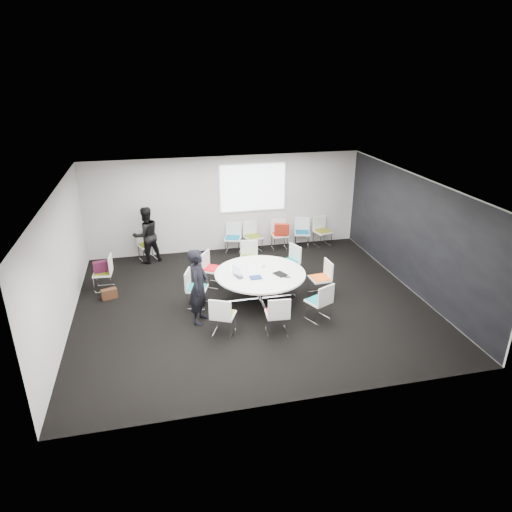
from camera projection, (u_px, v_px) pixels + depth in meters
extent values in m
cube|color=black|center=(251.00, 303.00, 10.72)|extent=(8.00, 7.00, 0.04)
cube|color=white|center=(251.00, 185.00, 9.62)|extent=(8.00, 7.00, 0.04)
cube|color=#B1ACA7|center=(226.00, 204.00, 13.34)|extent=(8.00, 0.04, 2.80)
cube|color=#B1ACA7|center=(300.00, 329.00, 7.01)|extent=(8.00, 0.04, 2.80)
cube|color=#B1ACA7|center=(60.00, 263.00, 9.35)|extent=(0.04, 7.00, 2.80)
cube|color=#B1ACA7|center=(414.00, 233.00, 10.99)|extent=(0.04, 7.00, 2.80)
cube|color=black|center=(413.00, 234.00, 10.99)|extent=(0.01, 6.94, 2.74)
cube|color=silver|center=(260.00, 299.00, 10.77)|extent=(0.90, 0.90, 0.08)
cylinder|color=silver|center=(260.00, 287.00, 10.65)|extent=(0.10, 0.10, 0.65)
cylinder|color=white|center=(260.00, 273.00, 10.51)|extent=(2.10, 2.10, 0.04)
cube|color=white|center=(253.00, 188.00, 13.27)|extent=(1.90, 0.03, 1.35)
cube|color=silver|center=(319.00, 287.00, 10.96)|extent=(0.44, 0.44, 0.42)
cube|color=white|center=(320.00, 279.00, 10.88)|extent=(0.47, 0.49, 0.04)
cube|color=#E15513|center=(320.00, 278.00, 10.86)|extent=(0.40, 0.42, 0.03)
cube|color=white|center=(328.00, 269.00, 10.84)|extent=(0.06, 0.46, 0.42)
cube|color=silver|center=(288.00, 271.00, 11.87)|extent=(0.55, 0.55, 0.42)
cube|color=white|center=(289.00, 262.00, 11.78)|extent=(0.58, 0.59, 0.04)
cube|color=#077A6F|center=(289.00, 261.00, 11.76)|extent=(0.50, 0.51, 0.03)
cube|color=white|center=(295.00, 252.00, 11.80)|extent=(0.21, 0.44, 0.42)
cube|color=silver|center=(249.00, 267.00, 12.09)|extent=(0.51, 0.51, 0.42)
cube|color=white|center=(249.00, 259.00, 12.00)|extent=(0.55, 0.54, 0.04)
cube|color=#5E6E15|center=(249.00, 258.00, 11.99)|extent=(0.48, 0.46, 0.03)
cube|color=white|center=(249.00, 248.00, 12.10)|extent=(0.46, 0.15, 0.42)
cube|color=silver|center=(214.00, 278.00, 11.47)|extent=(0.58, 0.58, 0.42)
cube|color=white|center=(213.00, 269.00, 11.38)|extent=(0.62, 0.62, 0.04)
cube|color=red|center=(213.00, 268.00, 11.37)|extent=(0.53, 0.54, 0.03)
cube|color=white|center=(205.00, 260.00, 11.35)|extent=(0.27, 0.41, 0.42)
cube|color=silver|center=(198.00, 298.00, 10.48)|extent=(0.53, 0.53, 0.42)
cube|color=white|center=(197.00, 289.00, 10.40)|extent=(0.56, 0.58, 0.04)
cube|color=#0C777B|center=(197.00, 287.00, 10.38)|extent=(0.49, 0.50, 0.03)
cube|color=white|center=(188.00, 279.00, 10.33)|extent=(0.18, 0.45, 0.42)
cube|color=silver|center=(224.00, 325.00, 9.38)|extent=(0.56, 0.56, 0.42)
cube|color=white|center=(223.00, 315.00, 9.30)|extent=(0.60, 0.59, 0.04)
cube|color=olive|center=(223.00, 314.00, 9.28)|extent=(0.52, 0.51, 0.03)
cube|color=white|center=(220.00, 310.00, 9.02)|extent=(0.43, 0.23, 0.42)
cube|color=silver|center=(277.00, 324.00, 9.43)|extent=(0.45, 0.45, 0.42)
cube|color=white|center=(277.00, 314.00, 9.34)|extent=(0.49, 0.47, 0.04)
cube|color=red|center=(277.00, 313.00, 9.33)|extent=(0.43, 0.41, 0.03)
cube|color=white|center=(279.00, 309.00, 9.06)|extent=(0.46, 0.07, 0.42)
cube|color=silver|center=(318.00, 310.00, 9.93)|extent=(0.56, 0.56, 0.42)
cube|color=white|center=(318.00, 301.00, 9.84)|extent=(0.60, 0.59, 0.04)
cube|color=#087B87|center=(318.00, 300.00, 9.83)|extent=(0.52, 0.51, 0.03)
cube|color=white|center=(326.00, 295.00, 9.60)|extent=(0.43, 0.23, 0.42)
cube|color=silver|center=(233.00, 246.00, 13.49)|extent=(0.53, 0.53, 0.42)
cube|color=white|center=(233.00, 239.00, 13.40)|extent=(0.57, 0.56, 0.04)
cube|color=#096587|center=(233.00, 238.00, 13.39)|extent=(0.50, 0.49, 0.03)
cube|color=white|center=(234.00, 229.00, 13.51)|extent=(0.45, 0.18, 0.42)
cube|color=silver|center=(253.00, 244.00, 13.60)|extent=(0.51, 0.51, 0.42)
cube|color=white|center=(253.00, 237.00, 13.51)|extent=(0.55, 0.54, 0.04)
cube|color=#617115|center=(253.00, 236.00, 13.50)|extent=(0.48, 0.47, 0.03)
cube|color=white|center=(250.00, 228.00, 13.59)|extent=(0.45, 0.15, 0.42)
cube|color=silver|center=(279.00, 242.00, 13.77)|extent=(0.44, 0.44, 0.42)
cube|color=white|center=(280.00, 235.00, 13.68)|extent=(0.48, 0.46, 0.04)
cube|color=red|center=(280.00, 234.00, 13.67)|extent=(0.42, 0.40, 0.03)
cube|color=white|center=(278.00, 226.00, 13.78)|extent=(0.46, 0.06, 0.42)
cube|color=silver|center=(302.00, 240.00, 13.93)|extent=(0.51, 0.51, 0.42)
cube|color=white|center=(302.00, 233.00, 13.84)|extent=(0.56, 0.54, 0.04)
cube|color=#075680|center=(302.00, 232.00, 13.83)|extent=(0.48, 0.47, 0.03)
cube|color=white|center=(302.00, 224.00, 13.94)|extent=(0.45, 0.15, 0.42)
cube|color=silver|center=(322.00, 239.00, 14.04)|extent=(0.51, 0.51, 0.42)
cube|color=white|center=(323.00, 232.00, 13.95)|extent=(0.55, 0.54, 0.04)
cube|color=olive|center=(323.00, 231.00, 13.94)|extent=(0.48, 0.47, 0.03)
cube|color=white|center=(319.00, 223.00, 14.03)|extent=(0.45, 0.15, 0.42)
cube|color=silver|center=(104.00, 282.00, 11.26)|extent=(0.44, 0.44, 0.42)
cube|color=white|center=(103.00, 273.00, 11.17)|extent=(0.47, 0.49, 0.04)
cube|color=olive|center=(103.00, 272.00, 11.16)|extent=(0.40, 0.42, 0.03)
cube|color=white|center=(110.00, 264.00, 11.11)|extent=(0.06, 0.46, 0.42)
cube|color=silver|center=(148.00, 253.00, 12.99)|extent=(0.54, 0.54, 0.42)
cube|color=white|center=(147.00, 245.00, 12.90)|extent=(0.58, 0.57, 0.04)
cube|color=olive|center=(147.00, 244.00, 12.89)|extent=(0.51, 0.50, 0.03)
cube|color=white|center=(144.00, 236.00, 12.97)|extent=(0.44, 0.19, 0.42)
imported|color=black|center=(199.00, 286.00, 9.61)|extent=(0.61, 0.72, 1.68)
imported|color=black|center=(146.00, 235.00, 12.62)|extent=(0.96, 0.88, 1.61)
imported|color=#333338|center=(240.00, 275.00, 10.34)|extent=(0.29, 0.38, 0.03)
cube|color=silver|center=(236.00, 270.00, 10.31)|extent=(0.16, 0.27, 0.22)
cube|color=black|center=(280.00, 274.00, 10.41)|extent=(0.32, 0.36, 0.02)
cube|color=navy|center=(256.00, 277.00, 10.24)|extent=(0.26, 0.20, 0.03)
cube|color=white|center=(279.00, 268.00, 10.75)|extent=(0.36, 0.35, 0.00)
cube|color=silver|center=(288.00, 273.00, 10.49)|extent=(0.30, 0.21, 0.00)
cylinder|color=white|center=(263.00, 266.00, 10.75)|extent=(0.08, 0.08, 0.09)
cube|color=black|center=(287.00, 277.00, 10.27)|extent=(0.15, 0.11, 0.01)
cube|color=#441229|center=(102.00, 266.00, 11.10)|extent=(0.42, 0.23, 0.28)
cube|color=#412415|center=(109.00, 294.00, 10.85)|extent=(0.39, 0.26, 0.24)
cube|color=#A62414|center=(282.00, 229.00, 13.39)|extent=(0.47, 0.28, 0.36)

